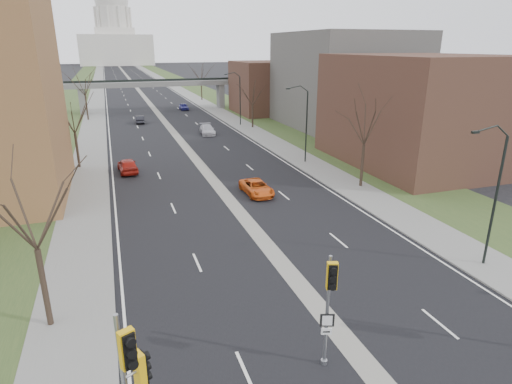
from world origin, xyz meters
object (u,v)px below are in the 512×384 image
car_right_near (257,187)px  car_right_far (184,107)px  car_left_near (128,165)px  car_right_mid (207,130)px  signal_pole_left (132,370)px  signal_pole_median (330,295)px  car_left_far (140,119)px

car_right_near → car_right_far: size_ratio=1.16×
car_left_near → car_right_mid: (12.68, 17.67, -0.06)m
car_right_far → car_right_near: bearing=-93.4°
signal_pole_left → signal_pole_median: 7.88m
signal_pole_left → car_right_near: size_ratio=1.21×
car_right_mid → signal_pole_median: bearing=-92.5°
signal_pole_median → car_left_far: (-2.48, 64.70, -2.94)m
signal_pole_median → car_left_near: (-6.24, 33.35, -2.81)m
car_right_mid → car_right_far: car_right_mid is taller
signal_pole_left → car_left_near: 35.37m
signal_pole_left → car_left_near: bearing=63.4°
car_left_near → car_right_near: (10.77, -11.22, -0.13)m
signal_pole_median → car_right_mid: signal_pole_median is taller
car_left_near → car_left_far: (3.75, 31.35, -0.13)m
signal_pole_median → car_left_near: 34.04m
signal_pole_left → car_right_mid: (14.10, 52.89, -2.97)m
signal_pole_left → car_left_far: size_ratio=1.42×
car_left_near → car_left_far: car_left_near is taller
car_left_far → car_right_mid: 16.34m
signal_pole_left → car_right_near: (12.19, 24.00, -3.04)m
signal_pole_median → car_right_mid: 51.50m
car_left_far → car_right_far: car_right_far is taller
signal_pole_median → car_right_near: 22.77m
signal_pole_left → car_right_far: size_ratio=1.40×
car_right_mid → car_left_near: bearing=-120.9°
signal_pole_left → car_left_near: (1.42, 35.22, -2.91)m
signal_pole_median → car_right_near: bearing=97.0°
signal_pole_median → car_left_near: bearing=119.2°
signal_pole_left → car_right_mid: signal_pole_left is taller
signal_pole_left → signal_pole_median: size_ratio=1.09×
signal_pole_left → car_right_near: bearing=38.8°
car_right_near → car_right_far: (3.03, 56.47, 0.04)m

